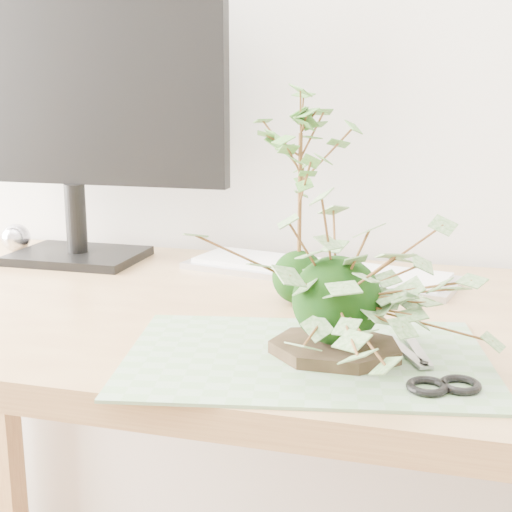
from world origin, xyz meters
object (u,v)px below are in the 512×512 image
Objects in this scene: desk at (294,365)px; ivy_kokedama at (338,259)px; maple_kokedama at (301,147)px; monitor at (72,98)px; keyboard at (317,271)px.

ivy_kokedama is (0.09, -0.18, 0.21)m from desk.
monitor is (-0.47, 0.17, 0.07)m from maple_kokedama.
ivy_kokedama is at bearing -34.97° from monitor.
monitor is (-0.56, 0.39, 0.18)m from ivy_kokedama.
ivy_kokedama is at bearing -63.05° from desk.
ivy_kokedama reaches higher than desk.
ivy_kokedama is 0.26m from maple_kokedama.
maple_kokedama is 0.50m from monitor.
monitor is at bearing -168.26° from keyboard.
monitor reaches higher than maple_kokedama.
ivy_kokedama is 0.71m from monitor.
maple_kokedama is 0.57× the size of monitor.
maple_kokedama is at bearing 113.35° from ivy_kokedama.
maple_kokedama reaches higher than desk.
maple_kokedama reaches higher than keyboard.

